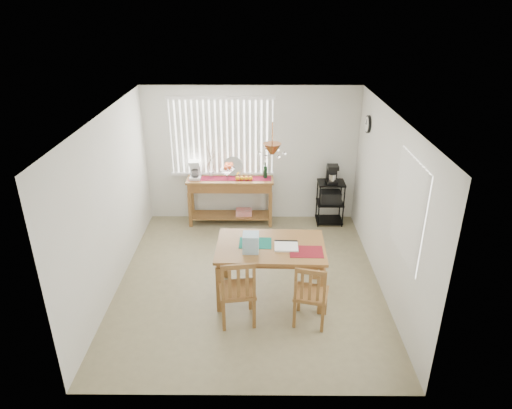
{
  "coord_description": "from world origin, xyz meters",
  "views": [
    {
      "loc": [
        0.14,
        -5.97,
        4.05
      ],
      "look_at": [
        0.1,
        0.55,
        1.05
      ],
      "focal_mm": 32.0,
      "sensor_mm": 36.0,
      "label": 1
    }
  ],
  "objects_px": {
    "wire_cart": "(330,199)",
    "chair_right": "(311,295)",
    "chair_left": "(237,291)",
    "dining_table": "(271,251)",
    "sideboard": "(231,190)",
    "cart_items": "(332,174)"
  },
  "relations": [
    {
      "from": "wire_cart",
      "to": "chair_right",
      "type": "bearing_deg",
      "value": -102.71
    },
    {
      "from": "chair_left",
      "to": "dining_table",
      "type": "bearing_deg",
      "value": 55.13
    },
    {
      "from": "sideboard",
      "to": "wire_cart",
      "type": "height_order",
      "value": "sideboard"
    },
    {
      "from": "wire_cart",
      "to": "chair_left",
      "type": "distance_m",
      "value": 3.41
    },
    {
      "from": "wire_cart",
      "to": "cart_items",
      "type": "xyz_separation_m",
      "value": [
        0.0,
        0.01,
        0.5
      ]
    },
    {
      "from": "sideboard",
      "to": "dining_table",
      "type": "relative_size",
      "value": 1.04
    },
    {
      "from": "sideboard",
      "to": "chair_left",
      "type": "distance_m",
      "value": 3.0
    },
    {
      "from": "wire_cart",
      "to": "chair_right",
      "type": "height_order",
      "value": "chair_right"
    },
    {
      "from": "sideboard",
      "to": "dining_table",
      "type": "xyz_separation_m",
      "value": [
        0.7,
        -2.34,
        0.04
      ]
    },
    {
      "from": "sideboard",
      "to": "wire_cart",
      "type": "bearing_deg",
      "value": -0.04
    },
    {
      "from": "cart_items",
      "to": "wire_cart",
      "type": "bearing_deg",
      "value": -90.0
    },
    {
      "from": "cart_items",
      "to": "chair_left",
      "type": "bearing_deg",
      "value": -118.82
    },
    {
      "from": "dining_table",
      "to": "wire_cart",
      "type": "bearing_deg",
      "value": 62.89
    },
    {
      "from": "sideboard",
      "to": "cart_items",
      "type": "xyz_separation_m",
      "value": [
        1.9,
        0.01,
        0.32
      ]
    },
    {
      "from": "cart_items",
      "to": "sideboard",
      "type": "bearing_deg",
      "value": -179.77
    },
    {
      "from": "sideboard",
      "to": "chair_left",
      "type": "xyz_separation_m",
      "value": [
        0.25,
        -2.99,
        -0.19
      ]
    },
    {
      "from": "cart_items",
      "to": "chair_left",
      "type": "xyz_separation_m",
      "value": [
        -1.65,
        -2.99,
        -0.51
      ]
    },
    {
      "from": "dining_table",
      "to": "chair_right",
      "type": "distance_m",
      "value": 0.89
    },
    {
      "from": "cart_items",
      "to": "dining_table",
      "type": "bearing_deg",
      "value": -117.02
    },
    {
      "from": "chair_right",
      "to": "cart_items",
      "type": "bearing_deg",
      "value": 77.33
    },
    {
      "from": "sideboard",
      "to": "chair_right",
      "type": "height_order",
      "value": "chair_right"
    },
    {
      "from": "wire_cart",
      "to": "cart_items",
      "type": "distance_m",
      "value": 0.5
    }
  ]
}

